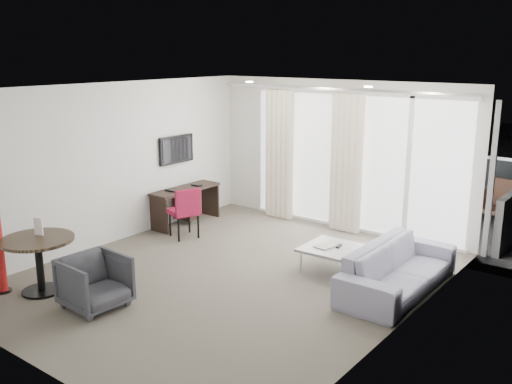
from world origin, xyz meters
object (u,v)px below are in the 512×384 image
Objects in this scene: rattan_chair_a at (420,203)px; rattan_chair_b at (495,201)px; desk at (186,206)px; coffee_table at (332,259)px; round_table at (40,265)px; desk_chair at (184,212)px; tub_armchair at (95,282)px; sofa at (398,268)px.

rattan_chair_b is (1.06, 0.97, 0.00)m from rattan_chair_a.
desk is 1.81× the size of rattan_chair_b.
round_table is at bearing -131.83° from coffee_table.
desk_chair reaches higher than tub_armchair.
desk_chair is 1.21× the size of tub_armchair.
tub_armchair is at bearing 8.71° from round_table.
coffee_table is at bearing -6.87° from desk.
rattan_chair_a is (2.74, 5.94, 0.02)m from round_table.
tub_armchair is at bearing -63.67° from desk.
rattan_chair_a is 1.43m from rattan_chair_b.
round_table is at bearing 101.53° from tub_armchair.
desk_chair is at bearing 92.42° from round_table.
desk_chair is at bearing -119.02° from rattan_chair_a.
desk_chair reaches higher than desk.
desk is at bearing 100.80° from round_table.
round_table is 3.98m from coffee_table.
round_table is 1.28× the size of tub_armchair.
sofa is (1.03, -0.08, 0.13)m from coffee_table.
rattan_chair_b is (0.12, 4.02, 0.08)m from sofa.
round_table is at bearing -101.71° from rattan_chair_a.
desk is 1.96× the size of tub_armchair.
sofa is at bearing -4.43° from coffee_table.
desk_chair is 0.41× the size of sofa.
tub_armchair reaches higher than coffee_table.
sofa is 3.20m from rattan_chair_a.
rattan_chair_b reaches higher than round_table.
rattan_chair_b reaches higher than desk.
desk_chair is at bearing 91.65° from sofa.
rattan_chair_a is (2.86, 3.16, -0.05)m from desk_chair.
round_table is 6.54m from rattan_chair_a.
desk is 4.26m from rattan_chair_a.
rattan_chair_b reaches higher than tub_armchair.
round_table is at bearing -79.20° from desk.
sofa is at bearing -78.24° from rattan_chair_b.
tub_armchair is (0.95, 0.15, -0.04)m from round_table.
desk_chair reaches higher than sofa.
sofa is 2.72× the size of rattan_chair_a.
tub_armchair is at bearing -99.46° from rattan_chair_b.
round_table is (0.12, -2.77, -0.07)m from desk_chair.
desk_chair is 1.10× the size of coffee_table.
desk is at bearing 153.24° from desk_chair.
round_table is at bearing -105.42° from rattan_chair_b.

